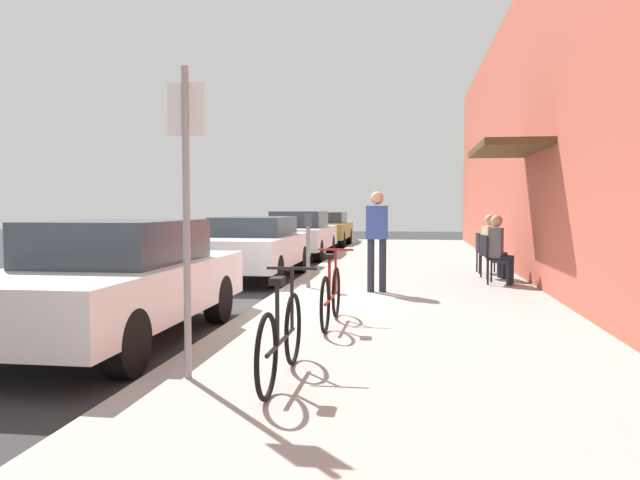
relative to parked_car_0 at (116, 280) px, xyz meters
name	(u,v)px	position (x,y,z in m)	size (l,w,h in m)	color
ground_plane	(262,308)	(1.10, 2.55, -0.73)	(60.00, 60.00, 0.00)	#2D2D30
sidewalk_slab	(410,290)	(3.35, 4.55, -0.67)	(4.50, 32.00, 0.12)	#9E9B93
building_facade	(551,117)	(5.75, 4.55, 2.37)	(1.40, 32.00, 6.21)	#BC5442
parked_car_0	(116,280)	(0.00, 0.00, 0.00)	(1.80, 4.40, 1.40)	silver
parked_car_1	(253,246)	(0.00, 6.31, -0.02)	(1.80, 4.40, 1.34)	silver
parked_car_2	(299,234)	(0.00, 11.88, 0.01)	(1.80, 4.40, 1.42)	silver
parked_car_3	(326,228)	(0.00, 17.93, -0.02)	(1.80, 4.40, 1.34)	#A58433
parking_meter	(308,245)	(1.55, 4.18, 0.16)	(0.12, 0.10, 1.32)	slate
street_sign	(186,198)	(1.50, -1.73, 0.91)	(0.32, 0.06, 2.60)	gray
bicycle_0	(281,338)	(2.29, -1.69, -0.25)	(0.46, 1.71, 0.90)	black
bicycle_1	(331,296)	(2.40, 0.77, -0.25)	(0.46, 1.71, 0.90)	black
cafe_chair_0	(496,257)	(4.94, 5.19, -0.10)	(0.55, 0.55, 0.87)	black
seated_patron_0	(499,247)	(5.00, 5.17, 0.09)	(0.50, 0.45, 1.29)	#232838
cafe_chair_1	(490,253)	(4.94, 6.10, -0.10)	(0.52, 0.52, 0.87)	black
seated_patron_1	(493,244)	(4.99, 6.11, 0.09)	(0.49, 0.43, 1.29)	#232838
cafe_chair_2	(484,250)	(4.93, 7.12, -0.10)	(0.46, 0.46, 0.87)	black
pedestrian_standing	(377,233)	(2.79, 3.78, 0.39)	(0.36, 0.22, 1.70)	#232838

